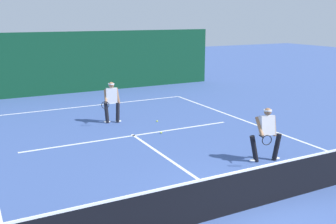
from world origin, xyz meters
TOP-DOWN VIEW (x-y plane):
  - ground_plane at (0.00, 0.00)m, footprint 80.00×80.00m
  - court_line_baseline_far at (0.00, 11.59)m, footprint 9.58×0.10m
  - court_line_service at (0.00, 6.24)m, footprint 7.81×0.10m
  - court_line_centre at (0.00, 3.20)m, footprint 0.10×6.40m
  - tennis_net at (0.00, 0.00)m, footprint 10.50×0.09m
  - player_near at (2.44, 2.13)m, footprint 1.06×0.86m
  - player_far at (-0.08, 8.24)m, footprint 0.93×0.88m
  - tennis_ball at (0.98, 6.02)m, footprint 0.07×0.07m
  - tennis_ball_extra at (1.55, 7.51)m, footprint 0.07×0.07m
  - back_fence_windscreen at (0.00, 15.19)m, footprint 17.42×0.12m

SIDE VIEW (x-z plane):
  - ground_plane at x=0.00m, z-range 0.00..0.00m
  - court_line_baseline_far at x=0.00m, z-range 0.00..0.01m
  - court_line_service at x=0.00m, z-range 0.00..0.01m
  - court_line_centre at x=0.00m, z-range 0.00..0.01m
  - tennis_ball at x=0.98m, z-range 0.00..0.07m
  - tennis_ball_extra at x=1.55m, z-range 0.00..0.07m
  - tennis_net at x=0.00m, z-range -0.05..1.05m
  - player_near at x=2.44m, z-range 0.08..1.68m
  - player_far at x=-0.08m, z-range 0.08..1.72m
  - back_fence_windscreen at x=0.00m, z-range 0.00..3.33m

